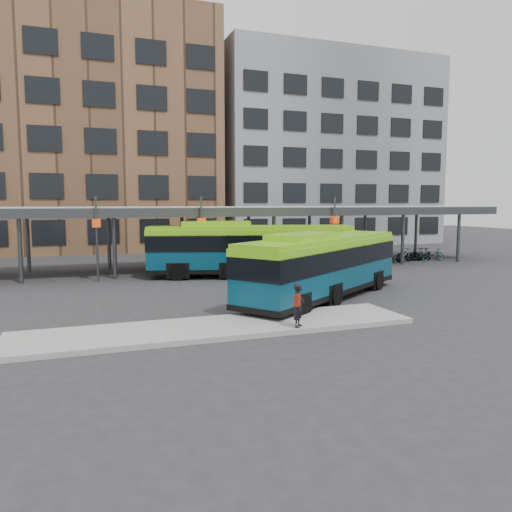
{
  "coord_description": "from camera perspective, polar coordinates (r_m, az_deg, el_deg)",
  "views": [
    {
      "loc": [
        -10.12,
        -19.49,
        4.44
      ],
      "look_at": [
        -1.71,
        3.67,
        1.8
      ],
      "focal_mm": 35.0,
      "sensor_mm": 36.0,
      "label": 1
    }
  ],
  "objects": [
    {
      "name": "ground",
      "position": [
        22.4,
        7.37,
        -5.36
      ],
      "size": [
        120.0,
        120.0,
        0.0
      ],
      "primitive_type": "plane",
      "color": "#28282B",
      "rests_on": "ground"
    },
    {
      "name": "boarding_island",
      "position": [
        17.66,
        -4.22,
        -8.15
      ],
      "size": [
        14.0,
        3.0,
        0.18
      ],
      "primitive_type": "cube",
      "color": "gray",
      "rests_on": "ground"
    },
    {
      "name": "canopy",
      "position": [
        33.89,
        -2.69,
        5.21
      ],
      "size": [
        40.0,
        6.53,
        4.8
      ],
      "color": "#999B9E",
      "rests_on": "ground"
    },
    {
      "name": "building_brick",
      "position": [
        51.9,
        -20.2,
        13.0
      ],
      "size": [
        26.0,
        14.0,
        22.0
      ],
      "primitive_type": "cube",
      "color": "brown",
      "rests_on": "ground"
    },
    {
      "name": "building_grey",
      "position": [
        58.0,
        7.05,
        11.57
      ],
      "size": [
        24.0,
        14.0,
        20.0
      ],
      "primitive_type": "cube",
      "color": "slate",
      "rests_on": "ground"
    },
    {
      "name": "bus_front",
      "position": [
        23.11,
        7.72,
        -0.91
      ],
      "size": [
        10.72,
        8.52,
        3.14
      ],
      "rotation": [
        0.0,
        0.0,
        0.61
      ],
      "color": "#07394E",
      "rests_on": "ground"
    },
    {
      "name": "bus_rear",
      "position": [
        29.92,
        -0.78,
        0.94
      ],
      "size": [
        12.36,
        5.76,
        3.34
      ],
      "rotation": [
        0.0,
        0.0,
        -0.27
      ],
      "color": "#07394E",
      "rests_on": "ground"
    },
    {
      "name": "pedestrian",
      "position": [
        17.21,
        4.9,
        -5.58
      ],
      "size": [
        0.64,
        0.66,
        1.53
      ],
      "rotation": [
        0.0,
        0.0,
        0.87
      ],
      "color": "black",
      "rests_on": "boarding_island"
    },
    {
      "name": "bike_rack",
      "position": [
        39.69,
        17.05,
        0.11
      ],
      "size": [
        6.55,
        1.78,
        1.07
      ],
      "color": "slate",
      "rests_on": "ground"
    }
  ]
}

